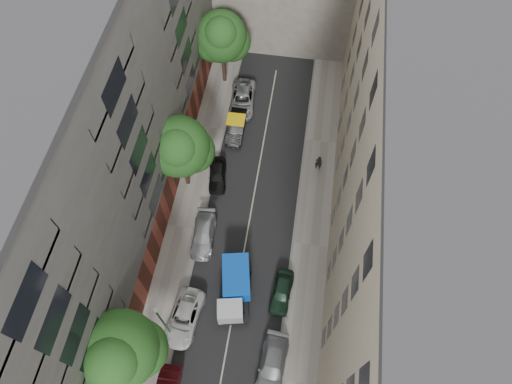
% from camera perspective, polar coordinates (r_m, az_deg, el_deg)
% --- Properties ---
extents(ground, '(120.00, 120.00, 0.00)m').
position_cam_1_polar(ground, '(39.49, -1.18, -5.58)').
color(ground, '#4C4C49').
rests_on(ground, ground).
extents(road_surface, '(8.00, 44.00, 0.02)m').
position_cam_1_polar(road_surface, '(39.48, -1.18, -5.57)').
color(road_surface, black).
rests_on(road_surface, ground).
extents(sidewalk_left, '(3.00, 44.00, 0.15)m').
position_cam_1_polar(sidewalk_left, '(40.25, -8.96, -4.39)').
color(sidewalk_left, gray).
rests_on(sidewalk_left, ground).
extents(sidewalk_right, '(3.00, 44.00, 0.15)m').
position_cam_1_polar(sidewalk_right, '(39.35, 6.80, -6.60)').
color(sidewalk_right, gray).
rests_on(sidewalk_right, ground).
extents(building_left, '(8.00, 44.00, 20.00)m').
position_cam_1_polar(building_left, '(33.66, -20.37, 4.43)').
color(building_left, '#484643').
rests_on(building_left, ground).
extents(building_right, '(8.00, 44.00, 20.00)m').
position_cam_1_polar(building_right, '(31.45, 18.66, -0.52)').
color(building_right, '#B4A68C').
rests_on(building_right, ground).
extents(tarp_truck, '(2.99, 5.49, 2.38)m').
position_cam_1_polar(tarp_truck, '(36.49, -2.69, -11.85)').
color(tarp_truck, black).
rests_on(tarp_truck, ground).
extents(car_left_2, '(2.68, 5.00, 1.34)m').
position_cam_1_polar(car_left_2, '(36.87, -8.98, -15.27)').
color(car_left_2, silver).
rests_on(car_left_2, ground).
extents(car_left_3, '(2.15, 4.68, 1.32)m').
position_cam_1_polar(car_left_3, '(39.08, -6.60, -5.32)').
color(car_left_3, '#B9B9BE').
rests_on(car_left_3, ground).
extents(car_left_4, '(2.14, 4.02, 1.30)m').
position_cam_1_polar(car_left_4, '(41.85, -4.87, 2.17)').
color(car_left_4, black).
rests_on(car_left_4, ground).
extents(car_left_5, '(1.66, 4.52, 1.48)m').
position_cam_1_polar(car_left_5, '(44.78, -2.47, 8.11)').
color(car_left_5, black).
rests_on(car_left_5, ground).
extents(car_left_6, '(2.80, 5.43, 1.46)m').
position_cam_1_polar(car_left_6, '(47.05, -1.70, 11.52)').
color(car_left_6, '#BAB9BE').
rests_on(car_left_6, ground).
extents(car_right_1, '(2.24, 4.89, 1.38)m').
position_cam_1_polar(car_right_1, '(35.73, 2.05, -20.88)').
color(car_right_1, slate).
rests_on(car_right_1, ground).
extents(car_right_2, '(1.80, 3.89, 1.29)m').
position_cam_1_polar(car_right_2, '(37.10, 3.24, -12.34)').
color(car_right_2, black).
rests_on(car_right_2, ground).
extents(tree_near, '(5.28, 5.00, 9.67)m').
position_cam_1_polar(tree_near, '(30.83, -16.55, -18.68)').
color(tree_near, '#382619').
rests_on(tree_near, sidewalk_left).
extents(tree_mid, '(5.38, 5.12, 8.33)m').
position_cam_1_polar(tree_mid, '(37.69, -9.45, 5.34)').
color(tree_mid, '#382619').
rests_on(tree_mid, sidewalk_left).
extents(tree_far, '(5.21, 4.93, 8.44)m').
position_cam_1_polar(tree_far, '(45.74, -4.28, 18.58)').
color(tree_far, '#382619').
rests_on(tree_far, sidewalk_left).
extents(lamp_post, '(0.36, 0.36, 6.73)m').
position_cam_1_polar(lamp_post, '(33.33, -11.70, -15.43)').
color(lamp_post, '#1B5F2C').
rests_on(lamp_post, sidewalk_left).
extents(pedestrian, '(0.65, 0.43, 1.76)m').
position_cam_1_polar(pedestrian, '(42.37, 7.82, 3.69)').
color(pedestrian, black).
rests_on(pedestrian, sidewalk_right).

